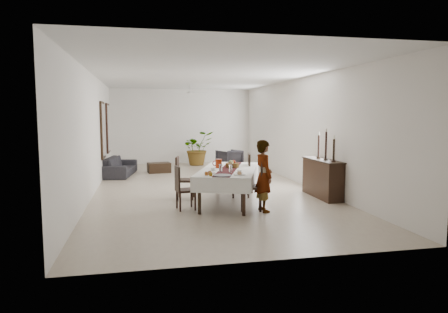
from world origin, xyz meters
The scene contains 88 objects.
floor centered at (0.00, 0.00, 0.00)m, with size 6.00×12.00×0.00m, color #BFB098.
ceiling centered at (0.00, 0.00, 3.20)m, with size 6.00×12.00×0.02m, color silver.
wall_back centered at (0.00, 6.00, 1.60)m, with size 6.00×0.02×3.20m, color white.
wall_front centered at (0.00, -6.00, 1.60)m, with size 6.00×0.02×3.20m, color white.
wall_left centered at (-3.00, 0.00, 1.60)m, with size 0.02×12.00×3.20m, color white.
wall_right centered at (3.00, 0.00, 1.60)m, with size 0.02×12.00×3.20m, color white.
dining_table_top centered at (0.29, -2.12, 0.78)m, with size 1.07×2.57×0.05m, color black.
table_leg_fl centered at (-0.56, -3.11, 0.38)m, with size 0.08×0.08×0.75m, color black.
table_leg_fr centered at (0.33, -3.43, 0.38)m, with size 0.08×0.08×0.75m, color black.
table_leg_bl centered at (0.26, -0.81, 0.38)m, with size 0.08×0.08×0.75m, color black.
table_leg_br centered at (1.15, -1.12, 0.38)m, with size 0.08×0.08×0.75m, color black.
tablecloth_top centered at (0.29, -2.12, 0.81)m, with size 1.27×2.77×0.01m, color white.
tablecloth_drape_left centered at (-0.30, -1.90, 0.65)m, with size 0.01×2.77×0.32m, color white.
tablecloth_drape_right centered at (0.88, -2.33, 0.65)m, with size 0.01×2.77×0.32m, color silver.
tablecloth_drape_near centered at (-0.17, -3.41, 0.65)m, with size 1.27×0.01×0.32m, color white.
tablecloth_drape_far centered at (0.75, -0.82, 0.65)m, with size 1.27×0.01×0.32m, color silver.
table_runner centered at (0.29, -2.12, 0.82)m, with size 0.38×2.68×0.00m, color #4F161A.
red_pitcher centered at (0.09, -1.87, 0.92)m, with size 0.16×0.16×0.21m, color #98260B.
pitcher_handle centered at (0.01, -1.84, 0.92)m, with size 0.13×0.13×0.02m, color maroon.
wine_glass_near centered at (0.18, -2.81, 0.91)m, with size 0.08×0.08×0.18m, color white.
wine_glass_mid centered at (-0.01, -2.63, 0.91)m, with size 0.08×0.08×0.18m, color silver.
wine_glass_far centered at (0.36, -2.08, 0.91)m, with size 0.08×0.08×0.18m, color white.
teacup_right centered at (0.38, -2.83, 0.85)m, with size 0.10×0.10×0.06m, color silver.
saucer_right centered at (0.38, -2.83, 0.82)m, with size 0.16×0.16×0.01m, color white.
teacup_left centered at (-0.14, -2.36, 0.85)m, with size 0.10×0.10×0.06m, color white.
saucer_left centered at (-0.14, -2.36, 0.82)m, with size 0.16×0.16×0.01m, color white.
plate_near_right centered at (0.30, -3.14, 0.82)m, with size 0.26×0.26×0.02m, color silver.
bread_near_right centered at (0.30, -3.14, 0.85)m, with size 0.10×0.10×0.10m, color tan.
plate_near_left centered at (-0.28, -2.76, 0.82)m, with size 0.26×0.26×0.02m, color white.
plate_far_left centered at (0.17, -1.44, 0.82)m, with size 0.26×0.26×0.02m, color white.
serving_tray centered at (-0.09, -3.18, 0.83)m, with size 0.39×0.39×0.02m, color #3D3E42.
jam_jar_a centered at (-0.32, -3.13, 0.86)m, with size 0.07×0.07×0.08m, color #976715.
jam_jar_b centered at (-0.40, -3.03, 0.86)m, with size 0.07×0.07×0.08m, color #974A16.
jam_jar_c centered at (-0.31, -2.95, 0.86)m, with size 0.07×0.07×0.08m, color brown.
fruit_basket centered at (0.43, -1.88, 0.87)m, with size 0.32×0.32×0.11m, color brown.
fruit_red centered at (0.47, -1.87, 0.95)m, with size 0.10×0.10×0.10m, color #A31B10.
fruit_green centered at (0.40, -1.84, 0.95)m, with size 0.09×0.09×0.09m, color #4B7523.
fruit_yellow centered at (0.41, -1.93, 0.95)m, with size 0.09×0.09×0.09m, color gold.
chair_right_near_seat centered at (0.62, -2.93, 0.51)m, with size 0.49×0.49×0.06m, color black.
chair_right_near_leg_fl centered at (0.77, -3.18, 0.24)m, with size 0.05×0.05×0.49m, color black.
chair_right_near_leg_fr centered at (0.87, -2.79, 0.24)m, with size 0.05×0.05×0.49m, color black.
chair_right_near_leg_bl centered at (0.38, -3.08, 0.24)m, with size 0.05×0.05×0.49m, color black.
chair_right_near_leg_br centered at (0.48, -2.69, 0.24)m, with size 0.05×0.05×0.49m, color black.
chair_right_near_back centered at (0.84, -2.99, 0.85)m, with size 0.49×0.04×0.63m, color black.
chair_right_far_seat centered at (0.74, -1.52, 0.49)m, with size 0.47×0.47×0.05m, color black.
chair_right_far_leg_fl centered at (0.89, -1.75, 0.23)m, with size 0.05×0.05×0.47m, color black.
chair_right_far_leg_fr centered at (0.97, -1.37, 0.23)m, with size 0.05×0.05×0.47m, color black.
chair_right_far_leg_bl centered at (0.51, -1.66, 0.23)m, with size 0.05×0.05×0.47m, color black.
chair_right_far_leg_br centered at (0.59, -1.29, 0.23)m, with size 0.05×0.05×0.47m, color black.
chair_right_far_back centered at (0.95, -1.56, 0.82)m, with size 0.47×0.04×0.60m, color black.
chair_left_near_seat centered at (-0.79, -2.61, 0.43)m, with size 0.41×0.41×0.05m, color black.
chair_left_near_leg_fl centered at (-0.98, -2.47, 0.20)m, with size 0.04×0.04×0.41m, color black.
chair_left_near_leg_fr centered at (-0.94, -2.80, 0.20)m, with size 0.04×0.04×0.41m, color black.
chair_left_near_leg_bl centered at (-0.65, -2.42, 0.20)m, with size 0.04×0.04×0.41m, color black.
chair_left_near_leg_br centered at (-0.60, -2.76, 0.20)m, with size 0.04×0.04×0.41m, color black.
chair_left_near_back centered at (-0.98, -2.64, 0.71)m, with size 0.41×0.04×0.53m, color black.
chair_left_far_seat centered at (-0.67, -1.48, 0.47)m, with size 0.45×0.45×0.05m, color black.
chair_left_far_leg_fl centered at (-0.81, -1.26, 0.22)m, with size 0.05×0.05×0.45m, color black.
chair_left_far_leg_fr centered at (-0.89, -1.62, 0.22)m, with size 0.05×0.05×0.45m, color black.
chair_left_far_leg_bl centered at (-0.45, -1.34, 0.22)m, with size 0.05×0.05×0.45m, color black.
chair_left_far_leg_br centered at (-0.54, -1.70, 0.22)m, with size 0.05×0.05×0.45m, color black.
chair_left_far_back centered at (-0.87, -1.43, 0.78)m, with size 0.45×0.04×0.57m, color black.
woman centered at (0.84, -3.13, 0.78)m, with size 0.57×0.37×1.56m, color gray.
sideboard_body centered at (2.78, -1.97, 0.47)m, with size 0.42×1.57×0.94m, color black.
sideboard_top centered at (2.78, -1.97, 0.95)m, with size 0.46×1.63×0.03m, color black.
candlestick_near_base centered at (2.78, -2.54, 0.99)m, with size 0.10×0.10×0.03m, color black.
candlestick_near_shaft centered at (2.78, -2.54, 1.26)m, with size 0.05×0.05×0.52m, color black.
candlestick_near_candle centered at (2.78, -2.54, 1.57)m, with size 0.04×0.04×0.08m, color white.
candlestick_mid_base centered at (2.78, -2.13, 0.99)m, with size 0.10×0.10×0.03m, color black.
candlestick_mid_shaft centered at (2.78, -2.13, 1.34)m, with size 0.05×0.05×0.68m, color black.
candlestick_mid_candle centered at (2.78, -2.13, 1.72)m, with size 0.04×0.04×0.08m, color silver.
candlestick_far_base centered at (2.78, -1.71, 0.99)m, with size 0.10×0.10×0.03m, color black.
candlestick_far_shaft centered at (2.78, -1.71, 1.29)m, with size 0.05×0.05×0.57m, color black.
candlestick_far_candle centered at (2.78, -1.71, 1.62)m, with size 0.04×0.04×0.08m, color beige.
sofa centered at (-2.49, 2.87, 0.32)m, with size 2.16×0.84×0.63m, color #27252A.
armchair centered at (1.61, 3.73, 0.37)m, with size 0.80×0.82×0.75m, color #2C292E.
coffee_table centered at (-1.12, 3.28, 0.18)m, with size 0.81×0.54×0.36m, color black.
potted_plant centered at (0.56, 5.19, 0.71)m, with size 1.28×1.11×1.42m, color #306026.
mirror_frame_near centered at (-2.96, 2.20, 1.60)m, with size 0.06×1.05×1.85m, color black.
mirror_glass_near centered at (-2.92, 2.20, 1.60)m, with size 0.01×0.90×1.70m, color white.
mirror_frame_far centered at (-2.96, 4.30, 1.60)m, with size 0.06×1.05×1.85m, color black.
mirror_glass_far centered at (-2.92, 4.30, 1.60)m, with size 0.01×0.90×1.70m, color silver.
fan_rod centered at (0.00, 3.00, 3.10)m, with size 0.04×0.04×0.20m, color silver.
fan_hub centered at (0.00, 3.00, 2.90)m, with size 0.16×0.16×0.08m, color white.
fan_blade_n centered at (0.00, 3.35, 2.90)m, with size 0.10×0.55×0.01m, color silver.
fan_blade_s centered at (0.00, 2.65, 2.90)m, with size 0.10×0.55×0.01m, color silver.
fan_blade_e centered at (0.35, 3.00, 2.90)m, with size 0.55×0.10×0.01m, color silver.
fan_blade_w centered at (-0.35, 3.00, 2.90)m, with size 0.55×0.10×0.01m, color white.
Camera 1 is at (-1.74, -11.33, 2.11)m, focal length 32.00 mm.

